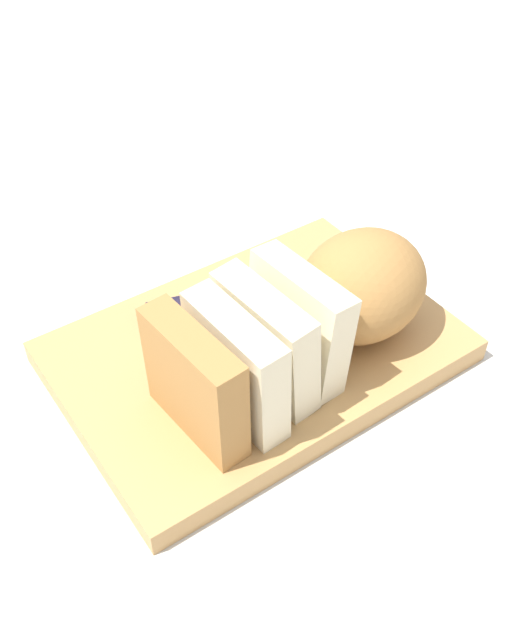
{
  "coord_description": "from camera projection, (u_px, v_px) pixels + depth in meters",
  "views": [
    {
      "loc": [
        0.27,
        0.43,
        0.53
      ],
      "look_at": [
        0.0,
        0.0,
        0.06
      ],
      "focal_mm": 40.26,
      "sensor_mm": 36.0,
      "label": 1
    }
  ],
  "objects": [
    {
      "name": "bread_loaf",
      "position": [
        312.0,
        316.0,
        0.66
      ],
      "size": [
        0.3,
        0.15,
        0.11
      ],
      "rotation": [
        0.0,
        0.0,
        0.13
      ],
      "color": "#A8753D",
      "rests_on": "cutting_board"
    },
    {
      "name": "ground_plane",
      "position": [
        256.0,
        360.0,
        0.73
      ],
      "size": [
        3.0,
        3.0,
        0.0
      ],
      "primitive_type": "plane",
      "color": "beige"
    },
    {
      "name": "crumb_stray_left",
      "position": [
        299.0,
        328.0,
        0.73
      ],
      "size": [
        0.0,
        0.0,
        0.0
      ],
      "primitive_type": "sphere",
      "color": "#A8753D",
      "rests_on": "cutting_board"
    },
    {
      "name": "crumb_near_loaf",
      "position": [
        237.0,
        331.0,
        0.72
      ],
      "size": [
        0.01,
        0.01,
        0.01
      ],
      "primitive_type": "sphere",
      "color": "#A8753D",
      "rests_on": "cutting_board"
    },
    {
      "name": "crumb_near_knife",
      "position": [
        244.0,
        329.0,
        0.72
      ],
      "size": [
        0.01,
        0.01,
        0.01
      ],
      "primitive_type": "sphere",
      "color": "#A8753D",
      "rests_on": "cutting_board"
    },
    {
      "name": "cutting_board",
      "position": [
        256.0,
        351.0,
        0.72
      ],
      "size": [
        0.39,
        0.28,
        0.03
      ],
      "primitive_type": "cube",
      "rotation": [
        0.0,
        0.0,
        0.04
      ],
      "color": "tan",
      "rests_on": "ground_plane"
    },
    {
      "name": "crumb_stray_right",
      "position": [
        230.0,
        332.0,
        0.72
      ],
      "size": [
        0.0,
        0.0,
        0.0
      ],
      "primitive_type": "sphere",
      "color": "#A8753D",
      "rests_on": "cutting_board"
    },
    {
      "name": "bread_knife",
      "position": [
        205.0,
        304.0,
        0.74
      ],
      "size": [
        0.25,
        0.09,
        0.02
      ],
      "rotation": [
        0.0,
        0.0,
        2.88
      ],
      "color": "silver",
      "rests_on": "cutting_board"
    }
  ]
}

